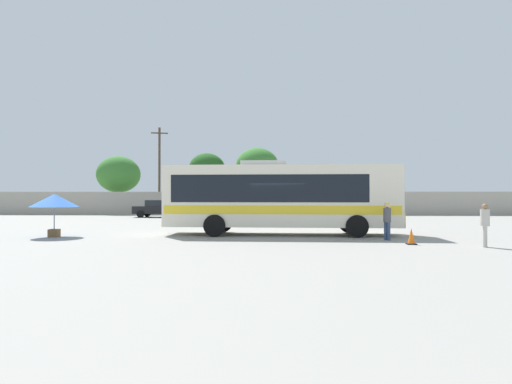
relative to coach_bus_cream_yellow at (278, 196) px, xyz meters
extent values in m
plane|color=gray|center=(-0.08, 9.87, -1.93)|extent=(300.00, 300.00, 0.00)
cube|color=#9E998C|center=(-0.08, 22.04, -0.77)|extent=(80.00, 0.30, 2.33)
cube|color=silver|center=(0.13, 0.00, -0.02)|extent=(11.33, 2.95, 2.94)
cube|color=black|center=(-0.44, 0.02, 0.33)|extent=(9.31, 2.91, 1.29)
cube|color=yellow|center=(0.13, 0.00, -0.67)|extent=(11.10, 2.96, 0.41)
cube|color=#19212D|center=(5.76, -0.20, 0.51)|extent=(0.12, 2.29, 1.53)
cube|color=yellow|center=(5.76, -0.20, -1.14)|extent=(0.15, 2.50, 0.71)
cube|color=#B2B2B2|center=(-0.72, 0.03, 1.57)|extent=(2.25, 1.48, 0.24)
cylinder|color=black|center=(3.65, 1.09, -1.41)|extent=(1.05, 0.34, 1.04)
cylinder|color=black|center=(3.57, -1.35, -1.41)|extent=(1.05, 0.34, 1.04)
cylinder|color=black|center=(-2.92, 1.33, -1.41)|extent=(1.05, 0.34, 1.04)
cylinder|color=black|center=(-3.01, -1.12, -1.41)|extent=(1.05, 0.34, 1.04)
cylinder|color=#33476B|center=(4.61, -2.34, -1.54)|extent=(0.15, 0.15, 0.78)
cylinder|color=#33476B|center=(4.71, -2.45, -1.54)|extent=(0.15, 0.15, 0.78)
cylinder|color=#4C4C51|center=(4.66, -2.40, -0.85)|extent=(0.46, 0.46, 0.61)
sphere|color=beige|center=(4.66, -2.40, -0.44)|extent=(0.21, 0.21, 0.21)
cylinder|color=yellow|center=(4.66, -2.40, -0.34)|extent=(0.22, 0.22, 0.06)
cylinder|color=#B7B2A8|center=(7.67, -4.78, -1.54)|extent=(0.15, 0.15, 0.79)
cylinder|color=#B7B2A8|center=(7.60, -4.92, -1.54)|extent=(0.15, 0.15, 0.79)
cylinder|color=#B7B2A8|center=(7.63, -4.85, -0.83)|extent=(0.44, 0.44, 0.62)
sphere|color=#8C6647|center=(7.63, -4.85, -0.41)|extent=(0.21, 0.21, 0.21)
cylinder|color=gray|center=(-10.48, -1.50, -0.96)|extent=(0.05, 0.05, 1.95)
cone|color=blue|center=(-10.48, -1.50, -0.23)|extent=(2.19, 2.19, 0.60)
cube|color=brown|center=(-10.48, -1.50, -1.75)|extent=(0.49, 0.49, 0.36)
cube|color=black|center=(-10.57, 17.23, -1.28)|extent=(4.30, 2.02, 0.67)
cube|color=black|center=(-10.36, 17.22, -0.67)|extent=(2.40, 1.78, 0.55)
cylinder|color=black|center=(-11.92, 16.42, -1.61)|extent=(0.65, 0.25, 0.64)
cylinder|color=black|center=(-11.83, 18.18, -1.61)|extent=(0.65, 0.25, 0.64)
cylinder|color=black|center=(-9.31, 16.28, -1.61)|extent=(0.65, 0.25, 0.64)
cylinder|color=black|center=(-9.22, 18.04, -1.61)|extent=(0.65, 0.25, 0.64)
cube|color=silver|center=(-4.53, 17.95, -1.31)|extent=(4.26, 2.18, 0.61)
cube|color=black|center=(-4.74, 17.97, -0.75)|extent=(2.40, 1.86, 0.50)
cylinder|color=black|center=(-3.18, 18.70, -1.61)|extent=(0.66, 0.28, 0.64)
cylinder|color=black|center=(-3.35, 16.95, -1.61)|extent=(0.66, 0.28, 0.64)
cylinder|color=black|center=(-5.72, 18.94, -1.61)|extent=(0.66, 0.28, 0.64)
cylinder|color=black|center=(-5.88, 17.19, -1.61)|extent=(0.66, 0.28, 0.64)
cube|color=maroon|center=(1.43, 17.66, -1.30)|extent=(4.66, 2.18, 0.62)
cube|color=black|center=(1.21, 17.64, -0.73)|extent=(2.62, 1.86, 0.51)
cylinder|color=black|center=(2.75, 18.66, -1.61)|extent=(0.66, 0.27, 0.64)
cylinder|color=black|center=(2.90, 16.90, -1.61)|extent=(0.66, 0.27, 0.64)
cylinder|color=black|center=(-0.04, 18.42, -1.61)|extent=(0.66, 0.27, 0.64)
cylinder|color=black|center=(0.11, 16.66, -1.61)|extent=(0.66, 0.27, 0.64)
cylinder|color=#4C3823|center=(-12.47, 24.87, 2.73)|extent=(0.24, 0.24, 9.32)
cube|color=#473321|center=(-12.47, 24.87, 6.78)|extent=(1.78, 0.54, 0.12)
cylinder|color=brown|center=(-16.93, 24.84, -0.62)|extent=(0.32, 0.32, 2.63)
ellipsoid|color=#38752D|center=(-16.93, 24.84, 2.32)|extent=(4.64, 4.64, 3.94)
cylinder|color=brown|center=(-7.83, 28.38, -0.11)|extent=(0.32, 0.32, 3.64)
ellipsoid|color=#23561E|center=(-7.83, 28.38, 3.17)|extent=(4.16, 4.16, 3.53)
cylinder|color=brown|center=(-1.94, 27.01, -0.14)|extent=(0.32, 0.32, 3.58)
ellipsoid|color=#38752D|center=(-1.94, 27.01, 3.33)|extent=(4.79, 4.79, 4.07)
cube|color=black|center=(5.17, -4.06, -1.91)|extent=(0.36, 0.36, 0.04)
cone|color=orange|center=(5.17, -4.06, -1.59)|extent=(0.28, 0.28, 0.60)
camera|label=1|loc=(-0.34, -21.25, -0.02)|focal=30.26mm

